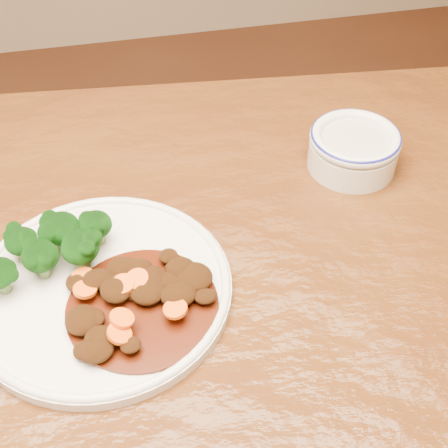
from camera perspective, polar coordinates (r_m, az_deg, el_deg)
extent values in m
cube|color=#4C2A0D|center=(0.74, -8.79, -8.07)|extent=(1.58, 1.05, 0.04)
cylinder|color=white|center=(0.73, -11.09, -5.91)|extent=(0.30, 0.30, 0.01)
torus|color=white|center=(0.73, -11.16, -5.58)|extent=(0.30, 0.30, 0.01)
cylinder|color=olive|center=(0.74, -12.75, -3.35)|extent=(0.01, 0.01, 0.02)
ellipsoid|color=black|center=(0.73, -13.03, -2.14)|extent=(0.04, 0.04, 0.03)
cylinder|color=olive|center=(0.77, -17.74, -2.58)|extent=(0.01, 0.01, 0.02)
ellipsoid|color=black|center=(0.75, -18.08, -1.49)|extent=(0.04, 0.04, 0.03)
cylinder|color=olive|center=(0.77, -14.37, -1.62)|extent=(0.01, 0.01, 0.02)
ellipsoid|color=black|center=(0.75, -14.69, -0.39)|extent=(0.05, 0.05, 0.04)
cylinder|color=olive|center=(0.75, -16.11, -4.01)|extent=(0.01, 0.01, 0.02)
ellipsoid|color=black|center=(0.73, -16.45, -2.85)|extent=(0.04, 0.04, 0.03)
cylinder|color=olive|center=(0.77, -11.43, -1.18)|extent=(0.01, 0.01, 0.02)
ellipsoid|color=black|center=(0.75, -11.66, -0.05)|extent=(0.04, 0.04, 0.03)
cylinder|color=olive|center=(0.74, -19.46, -5.26)|extent=(0.01, 0.01, 0.02)
cylinder|color=#411306|center=(0.70, -7.46, -7.55)|extent=(0.17, 0.17, 0.00)
ellipsoid|color=black|center=(0.67, -11.17, -10.26)|extent=(0.03, 0.02, 0.01)
ellipsoid|color=black|center=(0.69, -4.20, -6.50)|extent=(0.04, 0.03, 0.02)
ellipsoid|color=black|center=(0.71, -4.54, -3.96)|extent=(0.02, 0.02, 0.01)
ellipsoid|color=black|center=(0.65, -8.54, -10.88)|extent=(0.02, 0.02, 0.01)
ellipsoid|color=black|center=(0.70, -6.62, -4.95)|extent=(0.03, 0.03, 0.02)
ellipsoid|color=black|center=(0.67, -12.71, -11.20)|extent=(0.02, 0.02, 0.01)
ellipsoid|color=black|center=(0.72, -9.24, -4.02)|extent=(0.04, 0.03, 0.02)
ellipsoid|color=black|center=(0.73, -5.10, -2.93)|extent=(0.02, 0.02, 0.01)
ellipsoid|color=black|center=(0.68, -12.80, -8.57)|extent=(0.04, 0.04, 0.02)
ellipsoid|color=black|center=(0.68, -11.82, -8.42)|extent=(0.02, 0.03, 0.01)
ellipsoid|color=black|center=(0.72, -9.29, -4.32)|extent=(0.03, 0.03, 0.01)
ellipsoid|color=black|center=(0.70, -9.82, -5.87)|extent=(0.04, 0.04, 0.02)
ellipsoid|color=black|center=(0.69, -7.02, -6.05)|extent=(0.04, 0.04, 0.02)
ellipsoid|color=black|center=(0.70, -8.11, -6.23)|extent=(0.02, 0.02, 0.01)
ellipsoid|color=black|center=(0.66, -11.25, -10.35)|extent=(0.03, 0.04, 0.02)
ellipsoid|color=black|center=(0.69, -13.06, -8.10)|extent=(0.02, 0.02, 0.01)
ellipsoid|color=black|center=(0.66, -11.60, -11.28)|extent=(0.04, 0.03, 0.02)
ellipsoid|color=black|center=(0.70, -2.78, -4.90)|extent=(0.04, 0.04, 0.02)
ellipsoid|color=black|center=(0.71, -4.00, -4.07)|extent=(0.03, 0.03, 0.02)
ellipsoid|color=black|center=(0.72, -13.15, -5.18)|extent=(0.03, 0.03, 0.01)
ellipsoid|color=black|center=(0.72, -7.80, -4.17)|extent=(0.03, 0.03, 0.02)
ellipsoid|color=black|center=(0.71, -11.55, -4.97)|extent=(0.03, 0.03, 0.02)
ellipsoid|color=black|center=(0.70, -5.04, -5.26)|extent=(0.03, 0.03, 0.01)
ellipsoid|color=black|center=(0.68, -1.69, -6.65)|extent=(0.03, 0.02, 0.01)
cylinder|color=#E8530C|center=(0.70, -12.58, -5.86)|extent=(0.03, 0.03, 0.01)
cylinder|color=#E8530C|center=(0.66, -9.33, -8.50)|extent=(0.04, 0.04, 0.02)
cylinder|color=#E8530C|center=(0.66, -9.56, -9.84)|extent=(0.04, 0.04, 0.02)
cylinder|color=#E8530C|center=(0.67, -4.47, -7.77)|extent=(0.03, 0.03, 0.01)
cylinder|color=#E8530C|center=(0.69, -9.20, -5.45)|extent=(0.04, 0.04, 0.01)
cylinder|color=#E8530C|center=(0.72, -12.77, -4.79)|extent=(0.03, 0.03, 0.01)
cylinder|color=#E8530C|center=(0.70, -7.95, -5.00)|extent=(0.04, 0.04, 0.01)
cylinder|color=silver|center=(0.89, 11.66, 6.26)|extent=(0.12, 0.12, 0.04)
cylinder|color=beige|center=(0.88, 11.89, 7.49)|extent=(0.09, 0.09, 0.01)
torus|color=silver|center=(0.87, 11.93, 7.70)|extent=(0.13, 0.13, 0.02)
torus|color=navy|center=(0.87, 11.97, 7.91)|extent=(0.12, 0.12, 0.01)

